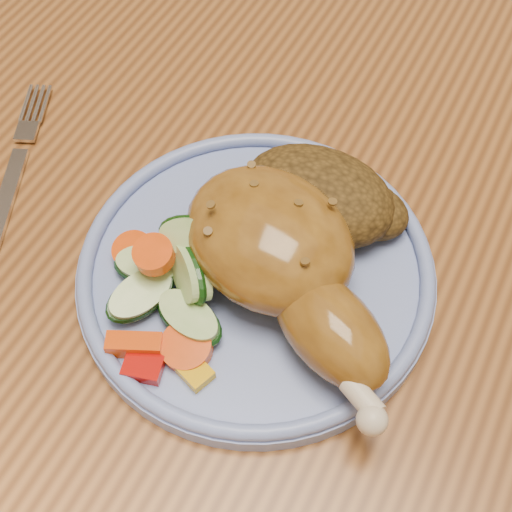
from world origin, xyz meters
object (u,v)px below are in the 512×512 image
object	(u,v)px
dining_table	(337,302)
fork	(12,178)
plate	(256,274)
chair_far	(503,19)

from	to	relation	value
dining_table	fork	size ratio (longest dim) A/B	9.76
fork	plate	bearing A→B (deg)	1.70
dining_table	fork	xyz separation A→B (m)	(-0.24, -0.06, 0.09)
dining_table	fork	bearing A→B (deg)	-165.37
chair_far	plate	distance (m)	0.73
plate	chair_far	bearing A→B (deg)	86.44
dining_table	plate	size ratio (longest dim) A/B	6.08
dining_table	chair_far	world-z (taller)	chair_far
chair_far	fork	distance (m)	0.77
dining_table	chair_far	bearing A→B (deg)	90.00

